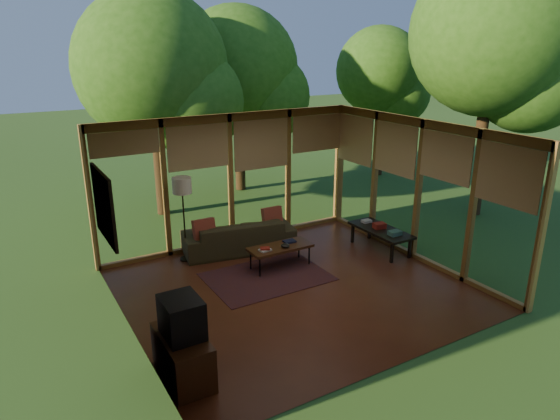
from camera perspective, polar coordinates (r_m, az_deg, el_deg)
floor at (r=8.67m, az=1.70°, el=-8.98°), size 5.50×5.50×0.00m
ceiling at (r=7.80m, az=1.89°, el=8.91°), size 5.50×5.50×0.00m
wall_left at (r=7.15m, az=-17.28°, el=-4.11°), size 0.04×5.00×2.70m
wall_front at (r=6.31m, az=14.01°, el=-6.87°), size 5.50×0.04×2.70m
window_wall_back at (r=10.24m, az=-5.67°, el=3.42°), size 5.50×0.12×2.70m
window_wall_right at (r=9.81m, az=15.53°, el=2.15°), size 0.12×5.00×2.70m
exterior_lawn at (r=19.31m, az=9.32°, el=6.25°), size 40.00×40.00×0.00m
tree_nw at (r=12.14m, az=-14.49°, el=15.46°), size 3.50×3.50×5.24m
tree_ne at (r=14.05m, az=-5.02°, el=15.72°), size 3.34×3.34×5.02m
tree_se at (r=12.58m, az=23.28°, el=18.09°), size 3.69×3.69×6.08m
tree_far at (r=15.86m, az=11.28°, el=15.31°), size 2.61×2.61×4.54m
rug at (r=9.07m, az=-1.49°, el=-7.63°), size 2.11×1.50×0.01m
sofa at (r=10.10m, az=-4.75°, el=-2.92°), size 2.33×1.24×0.65m
pillow_left at (r=9.68m, az=-8.66°, el=-2.33°), size 0.43×0.23×0.45m
pillow_right at (r=10.29m, az=-0.90°, el=-0.87°), size 0.42×0.22×0.44m
ct_book_lower at (r=9.08m, az=-1.73°, el=-4.58°), size 0.23×0.18×0.03m
ct_book_upper at (r=9.07m, az=-1.73°, el=-4.41°), size 0.21×0.19×0.03m
ct_book_side at (r=9.46m, az=1.09°, el=-3.59°), size 0.23×0.17×0.03m
ct_bowl at (r=9.21m, az=0.61°, el=-4.08°), size 0.16×0.16×0.07m
media_cabinet at (r=6.57m, az=-11.04°, el=-16.13°), size 0.50×1.00×0.60m
television at (r=6.28m, az=-11.17°, el=-11.94°), size 0.45×0.55×0.50m
console_book_a at (r=9.96m, az=12.99°, el=-2.58°), size 0.24×0.18×0.09m
console_book_b at (r=10.26m, az=11.29°, el=-1.76°), size 0.26×0.21×0.11m
console_book_c at (r=10.55m, az=9.85°, el=-1.26°), size 0.20×0.15×0.05m
floor_lamp at (r=9.46m, az=-11.12°, el=2.23°), size 0.36×0.36×1.65m
coffee_table at (r=9.30m, az=0.02°, el=-4.33°), size 1.20×0.50×0.43m
side_console at (r=10.26m, az=11.44°, el=-2.36°), size 0.60×1.40×0.46m
wall_painting at (r=8.39m, az=-19.46°, el=0.45°), size 0.06×1.35×1.15m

